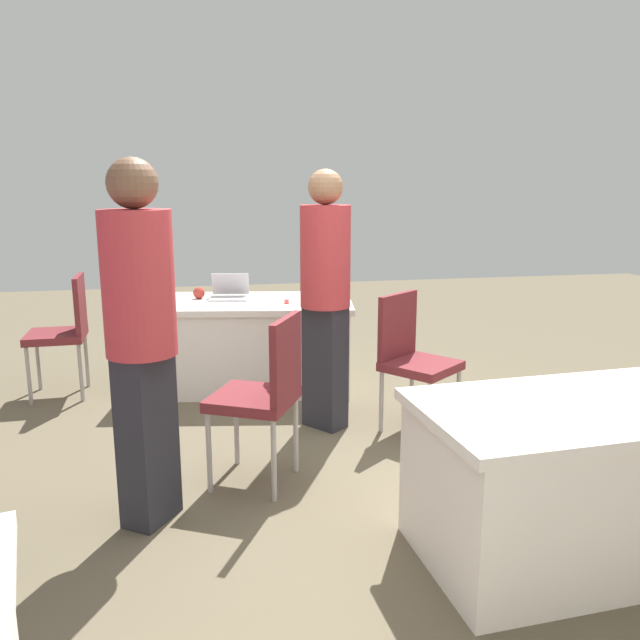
{
  "coord_description": "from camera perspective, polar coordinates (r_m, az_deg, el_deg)",
  "views": [
    {
      "loc": [
        0.9,
        3.5,
        1.69
      ],
      "look_at": [
        0.19,
        -0.08,
        0.9
      ],
      "focal_mm": 35.77,
      "sensor_mm": 36.0,
      "label": 1
    }
  ],
  "objects": [
    {
      "name": "chair_by_pillar",
      "position": [
        5.47,
        -21.86,
        -0.56
      ],
      "size": [
        0.46,
        0.46,
        0.97
      ],
      "rotation": [
        0.0,
        0.0,
        4.75
      ],
      "color": "#9E9993",
      "rests_on": "ground"
    },
    {
      "name": "chair_tucked_left",
      "position": [
        3.58,
        -4.97,
        -6.09
      ],
      "size": [
        0.59,
        0.59,
        0.98
      ],
      "rotation": [
        0.0,
        0.0,
        4.24
      ],
      "color": "#9E9993",
      "rests_on": "ground"
    },
    {
      "name": "person_organiser",
      "position": [
        4.32,
        0.48,
        2.99
      ],
      "size": [
        0.48,
        0.48,
        1.78
      ],
      "rotation": [
        0.0,
        0.0,
        2.24
      ],
      "color": "#26262D",
      "rests_on": "ground"
    },
    {
      "name": "laptop_silver",
      "position": [
        5.42,
        -8.1,
        2.32
      ],
      "size": [
        0.36,
        0.34,
        0.21
      ],
      "rotation": [
        0.0,
        0.0,
        -0.16
      ],
      "color": "silver",
      "rests_on": "table_foreground"
    },
    {
      "name": "table_foreground",
      "position": [
        5.39,
        -6.39,
        -2.07
      ],
      "size": [
        1.83,
        1.15,
        0.73
      ],
      "rotation": [
        0.0,
        0.0,
        -0.17
      ],
      "color": "silver",
      "rests_on": "ground"
    },
    {
      "name": "table_mid_right",
      "position": [
        3.25,
        23.16,
        -12.83
      ],
      "size": [
        1.67,
        0.93,
        0.73
      ],
      "rotation": [
        0.0,
        0.0,
        0.06
      ],
      "color": "silver",
      "rests_on": "ground"
    },
    {
      "name": "scissors_red",
      "position": [
        5.21,
        -3.0,
        1.64
      ],
      "size": [
        0.06,
        0.18,
        0.01
      ],
      "primitive_type": "cube",
      "rotation": [
        0.0,
        0.0,
        1.42
      ],
      "color": "red",
      "rests_on": "table_foreground"
    },
    {
      "name": "person_attendee_browsing",
      "position": [
        3.17,
        -15.73,
        -0.53
      ],
      "size": [
        0.47,
        0.47,
        1.81
      ],
      "rotation": [
        0.0,
        0.0,
        4.12
      ],
      "color": "#26262D",
      "rests_on": "ground"
    },
    {
      "name": "chair_aisle",
      "position": [
        4.43,
        8.26,
        -2.99
      ],
      "size": [
        0.62,
        0.62,
        0.94
      ],
      "rotation": [
        0.0,
        0.0,
        0.66
      ],
      "color": "#9E9993",
      "rests_on": "ground"
    },
    {
      "name": "yarn_ball",
      "position": [
        5.45,
        -10.78,
        2.4
      ],
      "size": [
        0.1,
        0.1,
        0.1
      ],
      "primitive_type": "sphere",
      "color": "#B2382D",
      "rests_on": "table_foreground"
    },
    {
      "name": "ground_plane",
      "position": [
        3.99,
        3.05,
        -12.87
      ],
      "size": [
        14.4,
        14.4,
        0.0
      ],
      "primitive_type": "plane",
      "color": "brown"
    }
  ]
}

